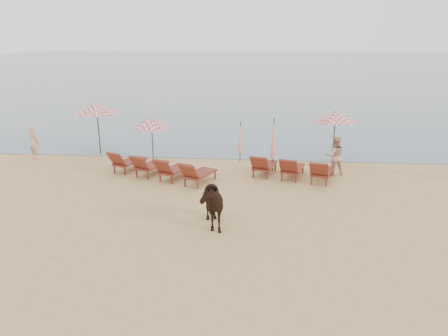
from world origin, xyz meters
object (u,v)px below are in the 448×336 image
object	(u,v)px
umbrella_open_left_a	(97,108)
umbrella_open_right	(335,116)
lounger_cluster_right	(292,168)
umbrella_open_left_b	(151,122)
cow	(208,202)
umbrella_closed_right	(240,137)
lounger_cluster_left	(160,167)
beachgoer_right_a	(335,156)
beachgoer_left	(34,142)
umbrella_closed_left	(273,139)

from	to	relation	value
umbrella_open_left_a	umbrella_open_right	size ratio (longest dim) A/B	1.05
lounger_cluster_right	umbrella_open_left_b	world-z (taller)	umbrella_open_left_b
cow	umbrella_open_right	bearing A→B (deg)	38.13
umbrella_closed_right	lounger_cluster_left	bearing A→B (deg)	-140.66
umbrella_open_left_b	beachgoer_right_a	xyz separation A→B (m)	(8.37, -1.37, -1.04)
umbrella_open_left_a	beachgoer_right_a	bearing A→B (deg)	-7.67
umbrella_open_left_a	umbrella_open_left_b	bearing A→B (deg)	-15.03
lounger_cluster_right	umbrella_closed_right	world-z (taller)	umbrella_closed_right
beachgoer_left	beachgoer_right_a	world-z (taller)	beachgoer_left
lounger_cluster_left	beachgoer_right_a	world-z (taller)	beachgoer_right_a
umbrella_open_left_a	umbrella_closed_left	xyz separation A→B (m)	(8.74, -2.15, -0.86)
beachgoer_right_a	umbrella_closed_right	bearing A→B (deg)	-25.62
umbrella_open_left_b	umbrella_closed_left	world-z (taller)	umbrella_closed_left
umbrella_open_right	beachgoer_right_a	world-z (taller)	umbrella_open_right
cow	beachgoer_right_a	size ratio (longest dim) A/B	1.15
umbrella_closed_right	beachgoer_left	size ratio (longest dim) A/B	1.17
lounger_cluster_left	beachgoer_left	world-z (taller)	beachgoer_left
beachgoer_right_a	lounger_cluster_right	bearing A→B (deg)	17.34
lounger_cluster_left	cow	bearing A→B (deg)	-36.84
umbrella_open_right	umbrella_closed_right	distance (m)	4.49
umbrella_closed_right	beachgoer_left	distance (m)	10.02
cow	lounger_cluster_right	bearing A→B (deg)	41.26
umbrella_open_left_a	beachgoer_right_a	world-z (taller)	umbrella_open_left_a
lounger_cluster_left	beachgoer_left	size ratio (longest dim) A/B	2.84
umbrella_open_left_b	umbrella_closed_left	distance (m)	5.82
umbrella_open_left_b	beachgoer_left	xyz separation A→B (m)	(-5.82, -0.19, -1.03)
umbrella_open_left_b	umbrella_closed_left	bearing A→B (deg)	-4.67
umbrella_open_right	beachgoer_left	xyz separation A→B (m)	(-14.37, -0.61, -1.38)
umbrella_open_right	beachgoer_right_a	xyz separation A→B (m)	(-0.18, -1.79, -1.39)
cow	beachgoer_left	world-z (taller)	beachgoer_left
umbrella_open_right	umbrella_closed_right	xyz separation A→B (m)	(-4.37, -0.29, -1.01)
lounger_cluster_right	umbrella_closed_right	bearing A→B (deg)	150.65
lounger_cluster_left	lounger_cluster_right	xyz separation A→B (m)	(5.54, 0.35, -0.00)
lounger_cluster_right	beachgoer_right_a	size ratio (longest dim) A/B	2.14
umbrella_open_right	beachgoer_left	bearing A→B (deg)	-162.73
umbrella_closed_left	beachgoer_right_a	xyz separation A→B (m)	(2.66, -0.29, -0.64)
umbrella_open_left_b	cow	size ratio (longest dim) A/B	1.13
lounger_cluster_right	beachgoer_right_a	distance (m)	2.09
beachgoer_right_a	beachgoer_left	bearing A→B (deg)	-10.70
umbrella_closed_left	umbrella_closed_right	size ratio (longest dim) A/B	1.21
umbrella_open_right	umbrella_closed_left	bearing A→B (deg)	-137.35
lounger_cluster_left	umbrella_open_right	xyz separation A→B (m)	(7.61, 2.95, 1.74)
lounger_cluster_right	umbrella_closed_left	distance (m)	1.67
umbrella_open_left_a	lounger_cluster_left	bearing A→B (deg)	-37.83
umbrella_open_right	beachgoer_left	world-z (taller)	umbrella_open_right
beachgoer_right_a	cow	bearing A→B (deg)	44.69
umbrella_open_right	cow	distance (m)	9.17
lounger_cluster_right	umbrella_closed_left	bearing A→B (deg)	140.75
lounger_cluster_right	cow	xyz separation A→B (m)	(-2.87, -4.99, 0.33)
lounger_cluster_left	umbrella_open_left_a	bearing A→B (deg)	161.03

